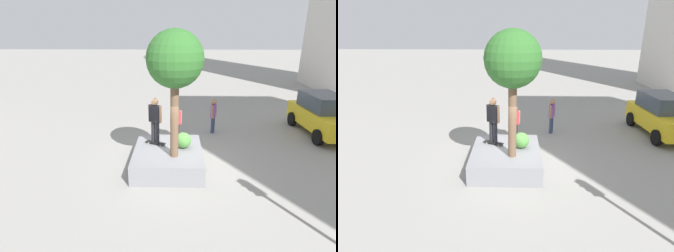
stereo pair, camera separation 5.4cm
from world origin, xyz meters
TOP-DOWN VIEW (x-y plane):
  - ground_plane at (0.00, 0.00)m, footprint 120.00×120.00m
  - planter_ledge at (0.10, -0.21)m, footprint 2.99×2.48m
  - plaza_tree at (0.66, 0.02)m, footprint 1.83×1.83m
  - boxwood_shrub at (-0.06, 0.35)m, footprint 0.59×0.59m
  - skateboard at (-0.36, -0.70)m, footprint 0.51×0.82m
  - skateboarder at (-0.36, -0.70)m, footprint 0.43×0.50m
  - taxi_cab at (-3.56, 7.16)m, footprint 4.24×2.09m
  - bystander_watching at (-3.57, 1.89)m, footprint 0.55×0.34m
  - pedestrian_crossing at (-2.47, 0.08)m, footprint 0.36×0.52m

SIDE VIEW (x-z plane):
  - ground_plane at x=0.00m, z-range 0.00..0.00m
  - planter_ledge at x=0.10m, z-range 0.00..0.70m
  - skateboard at x=-0.36m, z-range 0.72..0.79m
  - pedestrian_crossing at x=-2.47m, z-range 0.13..1.79m
  - bystander_watching at x=-3.57m, z-range 0.13..1.83m
  - taxi_cab at x=-3.56m, z-range 0.02..1.96m
  - boxwood_shrub at x=-0.06m, z-range 0.70..1.29m
  - skateboarder at x=-0.36m, z-range 0.91..2.64m
  - plaza_tree at x=0.66m, z-range 1.83..6.04m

